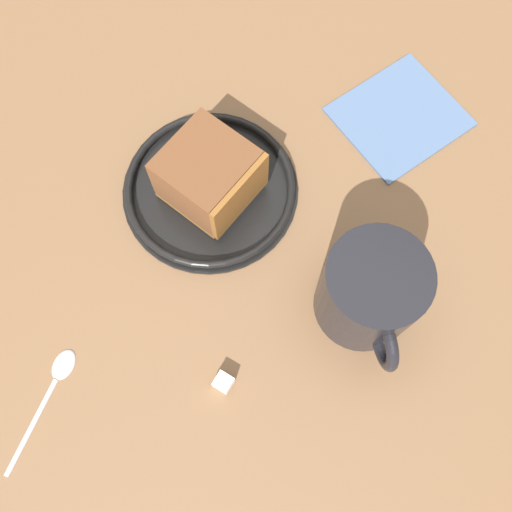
# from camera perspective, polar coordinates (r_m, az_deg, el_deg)

# --- Properties ---
(ground_plane) EXTENTS (1.39, 1.39, 0.04)m
(ground_plane) POSITION_cam_1_polar(r_m,az_deg,el_deg) (0.60, -2.87, 1.46)
(ground_plane) COLOR brown
(small_plate) EXTENTS (0.18, 0.18, 0.01)m
(small_plate) POSITION_cam_1_polar(r_m,az_deg,el_deg) (0.59, -4.62, 6.76)
(small_plate) COLOR black
(small_plate) RESTS_ON ground_plane
(cake_slice) EXTENTS (0.09, 0.09, 0.06)m
(cake_slice) POSITION_cam_1_polar(r_m,az_deg,el_deg) (0.57, -4.65, 7.99)
(cake_slice) COLOR brown
(cake_slice) RESTS_ON small_plate
(tea_mug) EXTENTS (0.10, 0.10, 0.10)m
(tea_mug) POSITION_cam_1_polar(r_m,az_deg,el_deg) (0.52, 11.36, -3.63)
(tea_mug) COLOR black
(tea_mug) RESTS_ON ground_plane
(teaspoon) EXTENTS (0.12, 0.03, 0.01)m
(teaspoon) POSITION_cam_1_polar(r_m,az_deg,el_deg) (0.57, -19.68, -11.93)
(teaspoon) COLOR silver
(teaspoon) RESTS_ON ground_plane
(folded_napkin) EXTENTS (0.16, 0.15, 0.01)m
(folded_napkin) POSITION_cam_1_polar(r_m,az_deg,el_deg) (0.66, 14.19, 13.44)
(folded_napkin) COLOR slate
(folded_napkin) RESTS_ON ground_plane
(sugar_cube) EXTENTS (0.02, 0.02, 0.02)m
(sugar_cube) POSITION_cam_1_polar(r_m,az_deg,el_deg) (0.54, -3.27, -12.50)
(sugar_cube) COLOR white
(sugar_cube) RESTS_ON ground_plane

